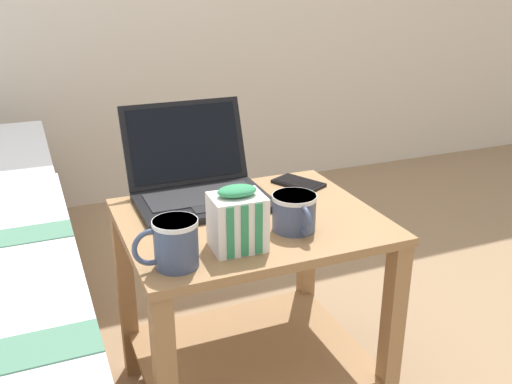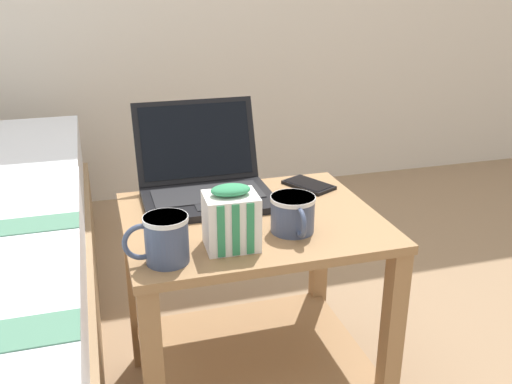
{
  "view_description": "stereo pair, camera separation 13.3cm",
  "coord_description": "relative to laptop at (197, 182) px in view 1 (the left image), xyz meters",
  "views": [
    {
      "loc": [
        -0.48,
        -1.19,
        1.11
      ],
      "look_at": [
        0.0,
        -0.04,
        0.62
      ],
      "focal_mm": 40.0,
      "sensor_mm": 36.0,
      "label": 1
    },
    {
      "loc": [
        -0.35,
        -1.23,
        1.11
      ],
      "look_at": [
        0.0,
        -0.04,
        0.62
      ],
      "focal_mm": 40.0,
      "sensor_mm": 36.0,
      "label": 2
    }
  ],
  "objects": [
    {
      "name": "mug_front_right",
      "position": [
        -0.15,
        -0.34,
        0.01
      ],
      "size": [
        0.14,
        0.09,
        0.1
      ],
      "color": "#3F4C6B",
      "rests_on": "bedside_table"
    },
    {
      "name": "bedside_table",
      "position": [
        0.08,
        -0.17,
        -0.24
      ],
      "size": [
        0.62,
        0.51,
        0.54
      ],
      "color": "#997047",
      "rests_on": "ground_plane"
    },
    {
      "name": "mug_front_left",
      "position": [
        0.15,
        -0.27,
        0.0
      ],
      "size": [
        0.1,
        0.14,
        0.09
      ],
      "color": "#3F4C6B",
      "rests_on": "bedside_table"
    },
    {
      "name": "snack_bag",
      "position": [
        -0.0,
        -0.31,
        0.02
      ],
      "size": [
        0.12,
        0.1,
        0.14
      ],
      "color": "white",
      "rests_on": "bedside_table"
    },
    {
      "name": "laptop",
      "position": [
        0.0,
        0.0,
        0.0
      ],
      "size": [
        0.34,
        0.32,
        0.23
      ],
      "color": "black",
      "rests_on": "bedside_table"
    },
    {
      "name": "cell_phone",
      "position": [
        0.29,
        -0.01,
        -0.04
      ],
      "size": [
        0.13,
        0.16,
        0.01
      ],
      "color": "black",
      "rests_on": "bedside_table"
    }
  ]
}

